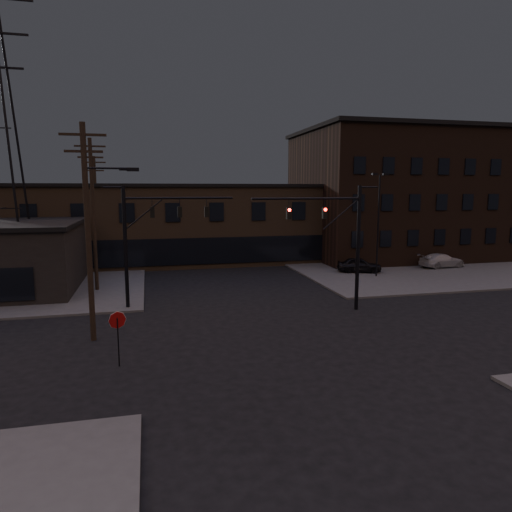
{
  "coord_description": "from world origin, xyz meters",
  "views": [
    {
      "loc": [
        -6.58,
        -22.14,
        7.76
      ],
      "look_at": [
        0.17,
        6.16,
        3.5
      ],
      "focal_mm": 32.0,
      "sensor_mm": 36.0,
      "label": 1
    }
  ],
  "objects_px": {
    "car_crossing": "(205,256)",
    "parked_car_lot_b": "(442,260)",
    "traffic_signal_near": "(342,235)",
    "parked_car_lot_a": "(359,265)",
    "stop_sign": "(118,326)",
    "traffic_signal_far": "(146,232)"
  },
  "relations": [
    {
      "from": "car_crossing",
      "to": "parked_car_lot_b",
      "type": "bearing_deg",
      "value": -1.08
    },
    {
      "from": "parked_car_lot_b",
      "to": "car_crossing",
      "type": "xyz_separation_m",
      "value": [
        -22.3,
        8.65,
        0.01
      ]
    },
    {
      "from": "traffic_signal_near",
      "to": "parked_car_lot_b",
      "type": "height_order",
      "value": "traffic_signal_near"
    },
    {
      "from": "parked_car_lot_a",
      "to": "parked_car_lot_b",
      "type": "bearing_deg",
      "value": -68.24
    },
    {
      "from": "parked_car_lot_b",
      "to": "traffic_signal_near",
      "type": "bearing_deg",
      "value": 120.61
    },
    {
      "from": "stop_sign",
      "to": "parked_car_lot_a",
      "type": "xyz_separation_m",
      "value": [
        20.41,
        18.15,
        -1.01
      ]
    },
    {
      "from": "car_crossing",
      "to": "parked_car_lot_a",
      "type": "bearing_deg",
      "value": -14.95
    },
    {
      "from": "stop_sign",
      "to": "traffic_signal_far",
      "type": "bearing_deg",
      "value": 82.68
    },
    {
      "from": "traffic_signal_near",
      "to": "parked_car_lot_a",
      "type": "xyz_separation_m",
      "value": [
        7.05,
        11.67,
        -4.1
      ]
    },
    {
      "from": "traffic_signal_far",
      "to": "car_crossing",
      "type": "bearing_deg",
      "value": 71.13
    },
    {
      "from": "parked_car_lot_a",
      "to": "car_crossing",
      "type": "relative_size",
      "value": 0.79
    },
    {
      "from": "parked_car_lot_a",
      "to": "traffic_signal_near",
      "type": "bearing_deg",
      "value": 166.86
    },
    {
      "from": "traffic_signal_far",
      "to": "car_crossing",
      "type": "relative_size",
      "value": 1.57
    },
    {
      "from": "stop_sign",
      "to": "parked_car_lot_a",
      "type": "bearing_deg",
      "value": 41.65
    },
    {
      "from": "traffic_signal_far",
      "to": "parked_car_lot_a",
      "type": "distance_m",
      "value": 21.21
    },
    {
      "from": "traffic_signal_near",
      "to": "parked_car_lot_a",
      "type": "distance_m",
      "value": 14.23
    },
    {
      "from": "traffic_signal_near",
      "to": "stop_sign",
      "type": "relative_size",
      "value": 3.23
    },
    {
      "from": "traffic_signal_near",
      "to": "car_crossing",
      "type": "bearing_deg",
      "value": 106.33
    },
    {
      "from": "car_crossing",
      "to": "traffic_signal_near",
      "type": "bearing_deg",
      "value": -53.56
    },
    {
      "from": "traffic_signal_near",
      "to": "traffic_signal_far",
      "type": "xyz_separation_m",
      "value": [
        -12.07,
        3.5,
        0.08
      ]
    },
    {
      "from": "traffic_signal_near",
      "to": "stop_sign",
      "type": "height_order",
      "value": "traffic_signal_near"
    },
    {
      "from": "traffic_signal_near",
      "to": "car_crossing",
      "type": "relative_size",
      "value": 1.57
    }
  ]
}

